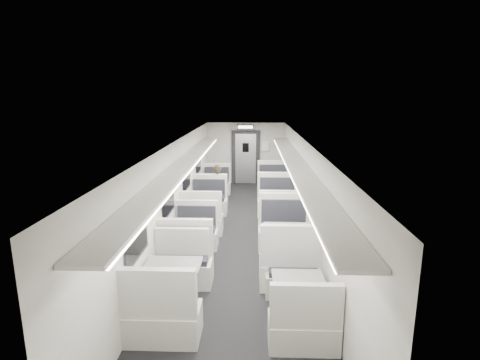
# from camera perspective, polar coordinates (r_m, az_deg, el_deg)

# --- Properties ---
(room) EXTENTS (3.24, 12.24, 2.64)m
(room) POSITION_cam_1_polar(r_m,az_deg,el_deg) (8.82, 0.09, -1.85)
(room) COLOR black
(room) RESTS_ON ground
(booth_left_a) EXTENTS (0.98, 1.98, 1.06)m
(booth_left_a) POSITION_cam_1_polar(r_m,az_deg,el_deg) (12.63, -3.90, -1.33)
(booth_left_a) COLOR silver
(booth_left_a) RESTS_ON room
(booth_left_b) EXTENTS (1.05, 2.14, 1.14)m
(booth_left_b) POSITION_cam_1_polar(r_m,az_deg,el_deg) (10.31, -5.26, -4.45)
(booth_left_b) COLOR silver
(booth_left_b) RESTS_ON room
(booth_left_c) EXTENTS (0.99, 2.00, 1.07)m
(booth_left_c) POSITION_cam_1_polar(r_m,az_deg,el_deg) (8.04, -7.45, -9.77)
(booth_left_c) COLOR silver
(booth_left_c) RESTS_ON room
(booth_left_d) EXTENTS (1.09, 2.22, 1.19)m
(booth_left_d) POSITION_cam_1_polar(r_m,az_deg,el_deg) (6.45, -10.10, -15.47)
(booth_left_d) COLOR silver
(booth_left_d) RESTS_ON room
(booth_right_a) EXTENTS (1.10, 2.22, 1.19)m
(booth_right_a) POSITION_cam_1_polar(r_m,az_deg,el_deg) (12.37, 5.26, -1.45)
(booth_right_a) COLOR silver
(booth_right_a) RESTS_ON room
(booth_right_b) EXTENTS (1.14, 2.30, 1.23)m
(booth_right_b) POSITION_cam_1_polar(r_m,az_deg,el_deg) (10.13, 5.98, -4.61)
(booth_right_b) COLOR silver
(booth_right_b) RESTS_ON room
(booth_right_c) EXTENTS (1.16, 2.34, 1.25)m
(booth_right_c) POSITION_cam_1_polar(r_m,az_deg,el_deg) (7.83, 7.20, -9.92)
(booth_right_c) COLOR silver
(booth_right_c) RESTS_ON room
(booth_right_d) EXTENTS (0.96, 1.95, 1.04)m
(booth_right_d) POSITION_cam_1_polar(r_m,az_deg,el_deg) (6.21, 8.74, -17.10)
(booth_right_d) COLOR silver
(booth_right_d) RESTS_ON room
(passenger) EXTENTS (0.59, 0.47, 1.43)m
(passenger) POSITION_cam_1_polar(r_m,az_deg,el_deg) (11.20, -3.41, -1.26)
(passenger) COLOR black
(passenger) RESTS_ON room
(window_a) EXTENTS (0.02, 1.18, 0.84)m
(window_a) POSITION_cam_1_polar(r_m,az_deg,el_deg) (12.24, -6.37, 2.93)
(window_a) COLOR black
(window_a) RESTS_ON room
(window_b) EXTENTS (0.02, 1.18, 0.84)m
(window_b) POSITION_cam_1_polar(r_m,az_deg,el_deg) (10.10, -8.15, 0.78)
(window_b) COLOR black
(window_b) RESTS_ON room
(window_c) EXTENTS (0.02, 1.18, 0.84)m
(window_c) POSITION_cam_1_polar(r_m,az_deg,el_deg) (8.01, -10.87, -2.49)
(window_c) COLOR black
(window_c) RESTS_ON room
(window_d) EXTENTS (0.02, 1.18, 0.84)m
(window_d) POSITION_cam_1_polar(r_m,az_deg,el_deg) (5.99, -15.51, -8.02)
(window_d) COLOR black
(window_d) RESTS_ON room
(luggage_rack_left) EXTENTS (0.46, 10.40, 0.09)m
(luggage_rack_left) POSITION_cam_1_polar(r_m,az_deg,el_deg) (8.50, -8.40, 2.40)
(luggage_rack_left) COLOR silver
(luggage_rack_left) RESTS_ON room
(luggage_rack_right) EXTENTS (0.46, 10.40, 0.09)m
(luggage_rack_right) POSITION_cam_1_polar(r_m,az_deg,el_deg) (8.42, 8.52, 2.30)
(luggage_rack_right) COLOR silver
(luggage_rack_right) RESTS_ON room
(vestibule_door) EXTENTS (1.10, 0.13, 2.10)m
(vestibule_door) POSITION_cam_1_polar(r_m,az_deg,el_deg) (14.66, 0.86, 3.41)
(vestibule_door) COLOR black
(vestibule_door) RESTS_ON room
(exit_sign) EXTENTS (0.62, 0.12, 0.16)m
(exit_sign) POSITION_cam_1_polar(r_m,az_deg,el_deg) (14.02, 0.84, 8.09)
(exit_sign) COLOR black
(exit_sign) RESTS_ON room
(wall_notice) EXTENTS (0.32, 0.02, 0.40)m
(wall_notice) POSITION_cam_1_polar(r_m,az_deg,el_deg) (14.58, 3.83, 5.16)
(wall_notice) COLOR white
(wall_notice) RESTS_ON room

